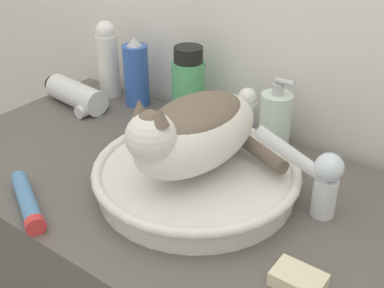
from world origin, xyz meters
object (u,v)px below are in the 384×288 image
Objects in this scene: soap_pump_bottle at (275,121)px; deodorant_stick at (246,115)px; lotion_bottle_white at (108,59)px; hair_dryer at (77,95)px; cat at (194,130)px; cream_tube at (27,202)px; faucet at (318,176)px; soap_bar at (298,280)px; mouthwash_bottle at (188,87)px; spray_bottle_trigger at (136,74)px.

deodorant_stick is at bearing 180.00° from soap_pump_bottle.
lotion_bottle_white is 1.01× the size of hair_dryer.
cat is 0.51m from lotion_bottle_white.
deodorant_stick is 0.07m from soap_pump_bottle.
cat is 1.82× the size of soap_pump_bottle.
hair_dryer reaches higher than cream_tube.
soap_pump_bottle is (-0.17, 0.16, -0.01)m from faucet.
hair_dryer reaches higher than soap_bar.
mouthwash_bottle is 2.44× the size of soap_bar.
lotion_bottle_white reaches higher than soap_bar.
spray_bottle_trigger is at bearing -32.59° from faucet.
soap_pump_bottle is at bearing -0.00° from spray_bottle_trigger.
faucet is 0.69m from lotion_bottle_white.
cream_tube is at bearing -62.13° from lotion_bottle_white.
lotion_bottle_white reaches higher than deodorant_stick.
mouthwash_bottle reaches higher than cream_tube.
spray_bottle_trigger is 0.71m from soap_bar.
soap_bar is at bearing 90.21° from faucet.
mouthwash_bottle is at bearing 143.39° from soap_bar.
lotion_bottle_white reaches higher than soap_pump_bottle.
deodorant_stick is 0.46m from hair_dryer.
deodorant_stick is at bearing -161.03° from hair_dryer.
soap_bar is (0.74, -0.23, -0.02)m from hair_dryer.
lotion_bottle_white is at bearing -92.86° from hair_dryer.
soap_pump_bottle is (0.05, 0.23, -0.06)m from cat.
faucet is at bearing -13.39° from lotion_bottle_white.
soap_pump_bottle is (0.23, -0.00, -0.02)m from mouthwash_bottle.
faucet reaches higher than soap_bar.
cream_tube is (0.24, -0.46, -0.09)m from lotion_bottle_white.
spray_bottle_trigger is at bearing -118.76° from cat.
cream_tube is 0.83× the size of hair_dryer.
deodorant_stick reaches higher than hair_dryer.
soap_pump_bottle reaches higher than cream_tube.
deodorant_stick reaches higher than soap_bar.
soap_bar is (0.22, -0.34, -0.06)m from soap_pump_bottle.
deodorant_stick is 1.65× the size of soap_bar.
deodorant_stick is at bearing 0.00° from spray_bottle_trigger.
lotion_bottle_white is at bearing 180.00° from deodorant_stick.
lotion_bottle_white is at bearing -112.59° from cat.
deodorant_stick is (0.16, 0.00, -0.03)m from mouthwash_bottle.
soap_bar is at bearing -48.99° from deodorant_stick.
spray_bottle_trigger is 0.89× the size of hair_dryer.
lotion_bottle_white reaches higher than cream_tube.
spray_bottle_trigger is at bearing 180.00° from deodorant_stick.
faucet is 0.43m from mouthwash_bottle.
cat is at bearing 2.32° from faucet.
mouthwash_bottle reaches higher than faucet.
lotion_bottle_white is 0.80m from soap_bar.
soap_bar is (0.62, -0.34, -0.07)m from spray_bottle_trigger.
soap_pump_bottle is (0.50, -0.00, -0.03)m from lotion_bottle_white.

